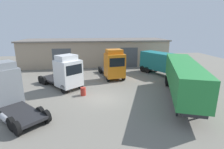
# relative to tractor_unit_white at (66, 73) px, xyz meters

# --- Properties ---
(ground_plane) EXTENTS (60.00, 60.00, 0.00)m
(ground_plane) POSITION_rel_tractor_unit_white_xyz_m (3.95, -3.61, -1.93)
(ground_plane) COLOR slate
(warehouse_building) EXTENTS (27.46, 8.12, 4.85)m
(warehouse_building) POSITION_rel_tractor_unit_white_xyz_m (3.95, 14.19, 0.51)
(warehouse_building) COLOR tan
(warehouse_building) RESTS_ON ground_plane
(tractor_unit_white) EXTENTS (6.17, 6.63, 4.11)m
(tractor_unit_white) POSITION_rel_tractor_unit_white_xyz_m (0.00, 0.00, 0.00)
(tractor_unit_white) COLOR silver
(tractor_unit_white) RESTS_ON ground_plane
(container_trailer_green) EXTENTS (6.45, 11.95, 3.85)m
(container_trailer_green) POSITION_rel_tractor_unit_white_xyz_m (11.99, -4.76, 0.56)
(container_trailer_green) COLOR #28843D
(container_trailer_green) RESTS_ON ground_plane
(tractor_unit_grey) EXTENTS (6.43, 6.63, 4.33)m
(tractor_unit_grey) POSITION_rel_tractor_unit_white_xyz_m (-4.52, -5.15, 0.10)
(tractor_unit_grey) COLOR gray
(tractor_unit_grey) RESTS_ON ground_plane
(tractor_unit_orange) EXTENTS (3.48, 6.78, 4.25)m
(tractor_unit_orange) POSITION_rel_tractor_unit_white_xyz_m (6.14, 3.38, 0.06)
(tractor_unit_orange) COLOR orange
(tractor_unit_orange) RESTS_ON ground_plane
(box_truck_orange) EXTENTS (5.66, 7.77, 3.36)m
(box_truck_orange) POSITION_rel_tractor_unit_white_xyz_m (13.81, 4.59, -0.02)
(box_truck_orange) COLOR orange
(box_truck_orange) RESTS_ON ground_plane
(oil_drum) EXTENTS (0.58, 0.58, 0.88)m
(oil_drum) POSITION_rel_tractor_unit_white_xyz_m (2.01, -2.40, -1.49)
(oil_drum) COLOR #B22D23
(oil_drum) RESTS_ON ground_plane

